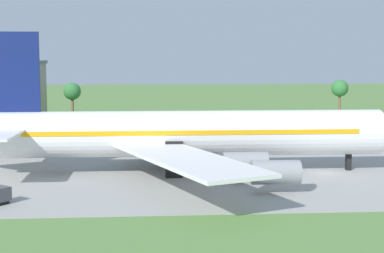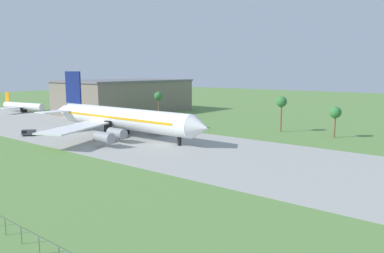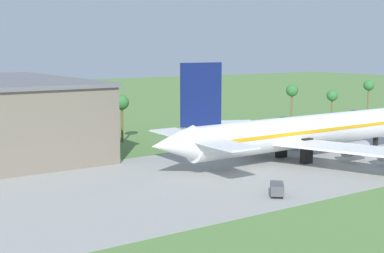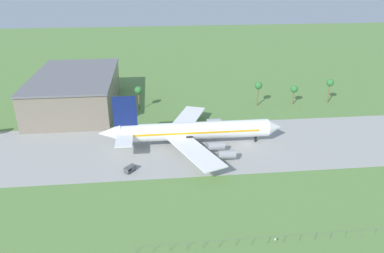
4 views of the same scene
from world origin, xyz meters
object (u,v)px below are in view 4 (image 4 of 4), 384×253
Objects in this scene: terminal_building at (76,91)px; no_stopping_sign at (275,240)px; baggage_tug at (130,169)px; jet_airliner at (192,131)px.

no_stopping_sign is at bearing -58.07° from terminal_building.
baggage_tug is 2.61× the size of no_stopping_sign.
terminal_building is at bearing 137.22° from jet_airliner.
baggage_tug is at bearing 133.53° from no_stopping_sign.
baggage_tug is 70.75m from terminal_building.
baggage_tug is at bearing -66.86° from terminal_building.
no_stopping_sign is at bearing -76.02° from jet_airliner.
no_stopping_sign is (14.17, -56.94, -4.60)m from jet_airliner.
no_stopping_sign is at bearing -46.47° from baggage_tug.
baggage_tug reaches higher than no_stopping_sign.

